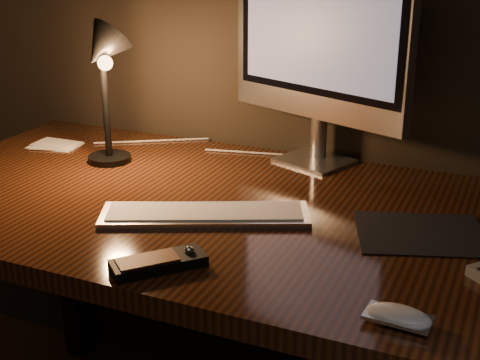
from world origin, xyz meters
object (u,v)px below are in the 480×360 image
at_px(mouse, 398,318).
at_px(desk_lamp, 104,69).
at_px(keyboard, 205,214).
at_px(media_remote, 158,262).
at_px(monitor, 319,36).
at_px(desk, 271,253).

height_order(mouse, desk_lamp, desk_lamp).
bearing_deg(desk_lamp, mouse, -31.46).
relative_size(keyboard, media_remote, 2.61).
bearing_deg(keyboard, monitor, 52.60).
height_order(desk, mouse, mouse).
height_order(desk, media_remote, media_remote).
distance_m(desk, monitor, 0.49).
bearing_deg(desk_lamp, media_remote, -50.93).
bearing_deg(media_remote, keyboard, 48.36).
height_order(keyboard, mouse, mouse).
xyz_separation_m(keyboard, desk_lamp, (-0.34, 0.18, 0.22)).
xyz_separation_m(desk, keyboard, (-0.08, -0.15, 0.14)).
height_order(keyboard, media_remote, media_remote).
bearing_deg(monitor, keyboard, -81.90).
relative_size(keyboard, desk_lamp, 1.17).
xyz_separation_m(desk, monitor, (0.01, 0.25, 0.43)).
bearing_deg(desk, keyboard, -118.55).
distance_m(monitor, keyboard, 0.50).
relative_size(keyboard, mouse, 4.27).
bearing_deg(keyboard, media_remote, -108.45).
bearing_deg(mouse, media_remote, -177.13).
height_order(media_remote, desk_lamp, desk_lamp).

